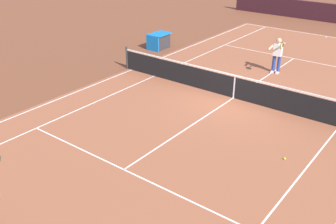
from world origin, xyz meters
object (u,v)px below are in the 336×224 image
Objects in this scene: tennis_net at (234,87)px; tennis_ball at (285,159)px; tennis_player_far at (277,54)px; equipment_cart_tarped at (159,41)px.

tennis_ball is at bearing 47.97° from tennis_net.
tennis_player_far is 6.81m from equipment_cart_tarped.
tennis_net is at bearing -1.71° from tennis_player_far.
tennis_net is at bearing 62.12° from equipment_cart_tarped.
tennis_net is 9.36× the size of equipment_cart_tarped.
tennis_ball is (3.10, 3.43, -0.46)m from tennis_net.
equipment_cart_tarped reaches higher than tennis_ball.
equipment_cart_tarped is at bearing -117.88° from tennis_net.
equipment_cart_tarped is at bearing -123.25° from tennis_ball.
tennis_net is 7.55m from equipment_cart_tarped.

